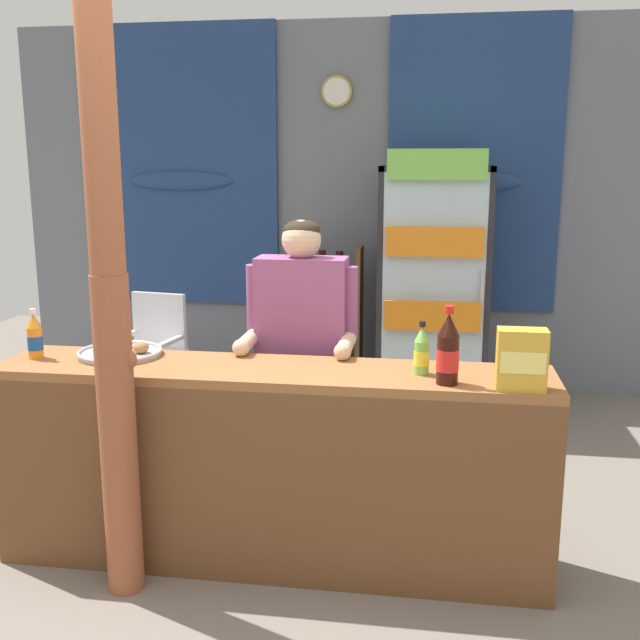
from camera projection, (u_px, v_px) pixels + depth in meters
ground_plane at (288, 477)px, 4.28m from camera, size 8.13×8.13×0.00m
back_wall_curtained at (331, 204)px, 5.84m from camera, size 5.08×0.22×2.84m
stall_counter at (267, 455)px, 3.20m from camera, size 2.44×0.46×0.91m
timber_post at (109, 289)px, 2.90m from camera, size 0.17×0.15×2.71m
drink_fridge at (434, 271)px, 5.25m from camera, size 0.77×0.66×1.87m
bottle_shelf_rack at (331, 318)px, 5.72m from camera, size 0.48×0.28×1.16m
plastic_lawn_chair at (151, 346)px, 5.29m from camera, size 0.51×0.51×0.86m
shopkeeper at (302, 334)px, 3.62m from camera, size 0.55×0.42×1.52m
soda_bottle_cola at (448, 351)px, 2.95m from camera, size 0.09×0.09×0.32m
soda_bottle_lime_soda at (422, 352)px, 3.10m from camera, size 0.07×0.07×0.23m
soda_bottle_orange_soda at (35, 337)px, 3.35m from camera, size 0.07×0.07×0.23m
snack_box_choco_powder at (522, 360)px, 2.88m from camera, size 0.19×0.11×0.24m
pastry_tray at (120, 352)px, 3.41m from camera, size 0.39×0.39×0.07m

